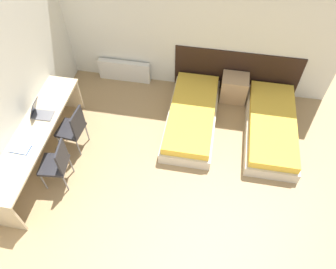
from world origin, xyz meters
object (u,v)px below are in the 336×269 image
(chair_near_notebook, at_px, (57,163))
(bed_near_door, at_px, (271,127))
(nightstand, at_px, (234,88))
(chair_near_laptop, at_px, (73,128))
(laptop, at_px, (40,112))
(bed_near_window, at_px, (192,116))

(chair_near_notebook, bearing_deg, bed_near_door, 19.59)
(nightstand, relative_size, chair_near_laptop, 0.58)
(nightstand, relative_size, laptop, 1.53)
(nightstand, height_order, chair_near_notebook, chair_near_notebook)
(bed_near_door, bearing_deg, bed_near_window, 180.00)
(bed_near_window, distance_m, chair_near_laptop, 2.15)
(bed_near_door, height_order, chair_near_laptop, chair_near_laptop)
(nightstand, bearing_deg, chair_near_notebook, -137.31)
(bed_near_window, bearing_deg, chair_near_notebook, -139.67)
(chair_near_laptop, relative_size, chair_near_notebook, 1.00)
(bed_near_window, bearing_deg, chair_near_laptop, -154.69)
(bed_near_door, relative_size, nightstand, 3.82)
(bed_near_window, height_order, laptop, laptop)
(chair_near_laptop, height_order, chair_near_notebook, same)
(bed_near_door, bearing_deg, laptop, -166.55)
(bed_near_window, xyz_separation_m, chair_near_laptop, (-1.92, -0.91, 0.34))
(bed_near_door, distance_m, laptop, 4.03)
(bed_near_window, distance_m, laptop, 2.66)
(nightstand, xyz_separation_m, chair_near_notebook, (-2.65, -2.44, 0.25))
(bed_near_window, bearing_deg, nightstand, 48.12)
(bed_near_window, distance_m, nightstand, 1.10)
(bed_near_door, height_order, laptop, laptop)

